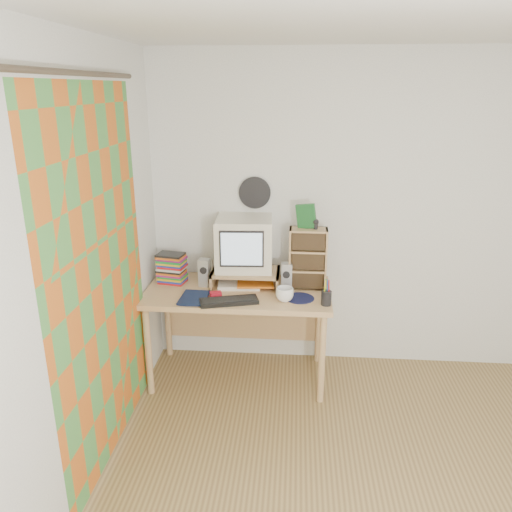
% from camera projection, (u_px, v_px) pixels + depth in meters
% --- Properties ---
extents(ceiling, '(3.50, 3.50, 0.00)m').
position_uv_depth(ceiling, '(465.00, 6.00, 1.85)').
color(ceiling, white).
rests_on(ceiling, back_wall).
extents(back_wall, '(3.50, 0.00, 3.50)m').
position_uv_depth(back_wall, '(373.00, 217.00, 3.90)').
color(back_wall, white).
rests_on(back_wall, floor).
extents(left_wall, '(0.00, 3.50, 3.50)m').
position_uv_depth(left_wall, '(54.00, 299.00, 2.39)').
color(left_wall, white).
rests_on(left_wall, floor).
extents(curtain, '(0.00, 2.20, 2.20)m').
position_uv_depth(curtain, '(102.00, 282.00, 2.87)').
color(curtain, '#CB601C').
rests_on(curtain, left_wall).
extents(wall_disc, '(0.25, 0.02, 0.25)m').
position_uv_depth(wall_disc, '(255.00, 193.00, 3.90)').
color(wall_disc, black).
rests_on(wall_disc, back_wall).
extents(desk, '(1.40, 0.70, 0.75)m').
position_uv_depth(desk, '(239.00, 303.00, 3.90)').
color(desk, tan).
rests_on(desk, floor).
extents(monitor_riser, '(0.52, 0.30, 0.12)m').
position_uv_depth(monitor_riser, '(246.00, 274.00, 3.85)').
color(monitor_riser, tan).
rests_on(monitor_riser, desk).
extents(crt_monitor, '(0.44, 0.44, 0.40)m').
position_uv_depth(crt_monitor, '(244.00, 244.00, 3.83)').
color(crt_monitor, silver).
rests_on(crt_monitor, monitor_riser).
extents(speaker_left, '(0.09, 0.09, 0.21)m').
position_uv_depth(speaker_left, '(204.00, 272.00, 3.85)').
color(speaker_left, '#B2B2B7').
rests_on(speaker_left, desk).
extents(speaker_right, '(0.09, 0.09, 0.21)m').
position_uv_depth(speaker_right, '(286.00, 277.00, 3.76)').
color(speaker_right, '#B2B2B7').
rests_on(speaker_right, desk).
extents(keyboard, '(0.44, 0.24, 0.03)m').
position_uv_depth(keyboard, '(229.00, 301.00, 3.56)').
color(keyboard, black).
rests_on(keyboard, desk).
extents(dvd_stack, '(0.22, 0.18, 0.29)m').
position_uv_depth(dvd_stack, '(172.00, 265.00, 3.90)').
color(dvd_stack, brown).
rests_on(dvd_stack, desk).
extents(cd_rack, '(0.28, 0.15, 0.47)m').
position_uv_depth(cd_rack, '(308.00, 259.00, 3.76)').
color(cd_rack, tan).
rests_on(cd_rack, desk).
extents(mug, '(0.15, 0.15, 0.10)m').
position_uv_depth(mug, '(285.00, 294.00, 3.58)').
color(mug, white).
rests_on(mug, desk).
extents(diary, '(0.24, 0.19, 0.05)m').
position_uv_depth(diary, '(181.00, 296.00, 3.63)').
color(diary, '#101C3D').
rests_on(diary, desk).
extents(mousepad, '(0.25, 0.25, 0.00)m').
position_uv_depth(mousepad, '(300.00, 298.00, 3.64)').
color(mousepad, '#101238').
rests_on(mousepad, desk).
extents(pen_cup, '(0.08, 0.08, 0.15)m').
position_uv_depth(pen_cup, '(326.00, 295.00, 3.51)').
color(pen_cup, black).
rests_on(pen_cup, desk).
extents(papers, '(0.34, 0.26, 0.04)m').
position_uv_depth(papers, '(245.00, 283.00, 3.87)').
color(papers, white).
rests_on(papers, desk).
extents(red_box, '(0.10, 0.08, 0.04)m').
position_uv_depth(red_box, '(216.00, 295.00, 3.65)').
color(red_box, red).
rests_on(red_box, desk).
extents(game_box, '(0.14, 0.06, 0.18)m').
position_uv_depth(game_box, '(306.00, 216.00, 3.67)').
color(game_box, '#195825').
rests_on(game_box, cd_rack).
extents(webcam, '(0.05, 0.05, 0.08)m').
position_uv_depth(webcam, '(316.00, 224.00, 3.67)').
color(webcam, black).
rests_on(webcam, cd_rack).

